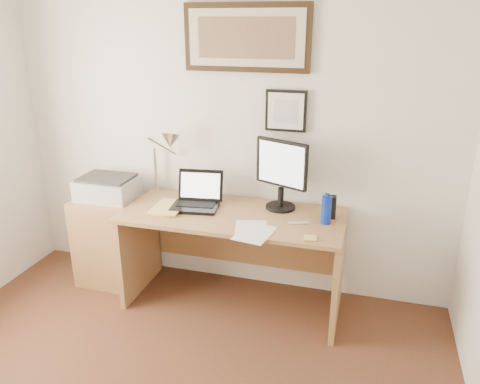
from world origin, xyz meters
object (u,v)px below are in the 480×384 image
(book, at_px, (155,206))
(desk, at_px, (236,238))
(side_cabinet, at_px, (111,240))
(water_bottle, at_px, (326,210))
(printer, at_px, (108,187))
(laptop, at_px, (197,199))
(lcd_monitor, at_px, (281,171))

(book, bearing_deg, desk, 13.20)
(side_cabinet, xyz_separation_m, water_bottle, (1.73, -0.04, 0.48))
(water_bottle, height_order, book, water_bottle)
(water_bottle, height_order, desk, water_bottle)
(side_cabinet, distance_m, water_bottle, 1.80)
(printer, bearing_deg, book, -15.96)
(book, bearing_deg, printer, 164.04)
(desk, bearing_deg, printer, -179.75)
(desk, distance_m, laptop, 0.42)
(side_cabinet, distance_m, laptop, 0.89)
(book, height_order, lcd_monitor, lcd_monitor)
(laptop, bearing_deg, book, -159.17)
(lcd_monitor, height_order, printer, lcd_monitor)
(book, bearing_deg, side_cabinet, 167.65)
(side_cabinet, height_order, book, book)
(side_cabinet, distance_m, lcd_monitor, 1.54)
(water_bottle, height_order, laptop, laptop)
(water_bottle, bearing_deg, lcd_monitor, 153.48)
(side_cabinet, relative_size, lcd_monitor, 1.40)
(book, relative_size, printer, 0.68)
(laptop, distance_m, printer, 0.77)
(water_bottle, distance_m, desk, 0.75)
(desk, xyz_separation_m, laptop, (-0.30, -0.03, 0.29))
(side_cabinet, bearing_deg, laptop, 0.60)
(laptop, height_order, printer, laptop)
(printer, bearing_deg, laptop, -1.69)
(laptop, relative_size, printer, 0.84)
(water_bottle, relative_size, desk, 0.12)
(water_bottle, bearing_deg, book, -177.11)
(desk, xyz_separation_m, lcd_monitor, (0.31, 0.10, 0.53))
(book, xyz_separation_m, laptop, (0.29, 0.11, 0.05))
(side_cabinet, xyz_separation_m, lcd_monitor, (1.38, 0.14, 0.68))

